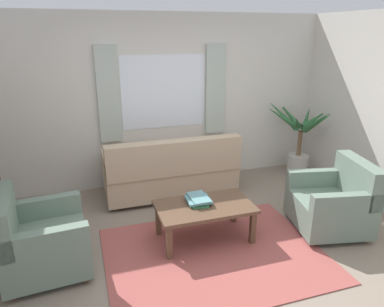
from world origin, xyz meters
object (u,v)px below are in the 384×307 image
Objects in this scene: armchair_left at (38,240)px; coffee_table at (205,210)px; book_stack_on_table at (199,200)px; armchair_right at (334,202)px; potted_plant at (299,141)px; couch at (171,172)px.

armchair_left is 1.77m from coffee_table.
armchair_left is at bearing -175.69° from book_stack_on_table.
coffee_table is at bearing -93.50° from armchair_left.
armchair_right reaches higher than coffee_table.
potted_plant reaches higher than armchair_right.
armchair_left is 3.36m from armchair_right.
coffee_table is at bearing -147.12° from potted_plant.
potted_plant is (2.17, 1.40, 0.22)m from coffee_table.
book_stack_on_table is (1.73, 0.13, 0.12)m from armchair_left.
couch is at bearing 92.81° from coffee_table.
couch is 5.71× the size of book_stack_on_table.
potted_plant is at bearing 172.20° from armchair_right.
couch reaches higher than armchair_left.
potted_plant reaches higher than armchair_left.
couch is at bearing 90.90° from book_stack_on_table.
armchair_left is 0.92× the size of armchair_right.
armchair_right is 1.78m from potted_plant.
coffee_table is (1.77, 0.04, 0.03)m from armchair_left.
couch is 2.24m from potted_plant.
armchair_left is at bearing -159.88° from potted_plant.
armchair_right is 1.60m from coffee_table.
potted_plant is at bearing -74.78° from armchair_left.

